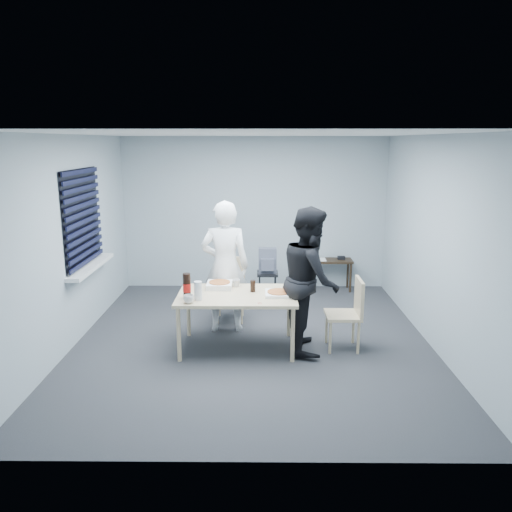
{
  "coord_description": "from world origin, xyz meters",
  "views": [
    {
      "loc": [
        0.1,
        -6.03,
        2.52
      ],
      "look_at": [
        0.04,
        0.1,
        1.1
      ],
      "focal_mm": 35.0,
      "sensor_mm": 36.0,
      "label": 1
    }
  ],
  "objects_px": {
    "backpack": "(268,261)",
    "mug_a": "(189,299)",
    "chair_right": "(350,309)",
    "mug_b": "(236,283)",
    "chair_far": "(230,284)",
    "side_table": "(328,264)",
    "person_white": "(225,267)",
    "dining_table": "(237,299)",
    "stool": "(267,279)",
    "soda_bottle": "(187,287)",
    "person_black": "(310,279)"
  },
  "relations": [
    {
      "from": "backpack",
      "to": "mug_a",
      "type": "relative_size",
      "value": 3.25
    },
    {
      "from": "person_black",
      "to": "stool",
      "type": "height_order",
      "value": "person_black"
    },
    {
      "from": "person_white",
      "to": "backpack",
      "type": "bearing_deg",
      "value": -114.33
    },
    {
      "from": "person_black",
      "to": "stool",
      "type": "bearing_deg",
      "value": 14.27
    },
    {
      "from": "stool",
      "to": "dining_table",
      "type": "bearing_deg",
      "value": -101.68
    },
    {
      "from": "chair_far",
      "to": "chair_right",
      "type": "distance_m",
      "value": 1.88
    },
    {
      "from": "chair_right",
      "to": "mug_b",
      "type": "height_order",
      "value": "chair_right"
    },
    {
      "from": "chair_right",
      "to": "backpack",
      "type": "xyz_separation_m",
      "value": [
        -0.99,
        1.92,
        0.14
      ]
    },
    {
      "from": "dining_table",
      "to": "stool",
      "type": "relative_size",
      "value": 3.12
    },
    {
      "from": "chair_far",
      "to": "mug_a",
      "type": "height_order",
      "value": "chair_far"
    },
    {
      "from": "side_table",
      "to": "mug_b",
      "type": "xyz_separation_m",
      "value": [
        -1.47,
        -2.18,
        0.29
      ]
    },
    {
      "from": "dining_table",
      "to": "person_black",
      "type": "height_order",
      "value": "person_black"
    },
    {
      "from": "person_white",
      "to": "side_table",
      "type": "distance_m",
      "value": 2.53
    },
    {
      "from": "side_table",
      "to": "person_black",
      "type": "bearing_deg",
      "value": -102.75
    },
    {
      "from": "stool",
      "to": "backpack",
      "type": "bearing_deg",
      "value": -90.0
    },
    {
      "from": "chair_right",
      "to": "person_white",
      "type": "relative_size",
      "value": 0.5
    },
    {
      "from": "dining_table",
      "to": "side_table",
      "type": "xyz_separation_m",
      "value": [
        1.45,
        2.5,
        -0.18
      ]
    },
    {
      "from": "mug_b",
      "to": "chair_right",
      "type": "bearing_deg",
      "value": -12.77
    },
    {
      "from": "side_table",
      "to": "backpack",
      "type": "height_order",
      "value": "backpack"
    },
    {
      "from": "person_white",
      "to": "mug_b",
      "type": "height_order",
      "value": "person_white"
    },
    {
      "from": "chair_far",
      "to": "person_white",
      "type": "height_order",
      "value": "person_white"
    },
    {
      "from": "dining_table",
      "to": "soda_bottle",
      "type": "relative_size",
      "value": 4.72
    },
    {
      "from": "chair_far",
      "to": "backpack",
      "type": "xyz_separation_m",
      "value": [
        0.55,
        0.83,
        0.14
      ]
    },
    {
      "from": "stool",
      "to": "mug_b",
      "type": "distance_m",
      "value": 1.71
    },
    {
      "from": "person_white",
      "to": "chair_right",
      "type": "bearing_deg",
      "value": 158.36
    },
    {
      "from": "side_table",
      "to": "stool",
      "type": "xyz_separation_m",
      "value": [
        -1.05,
        -0.57,
        -0.11
      ]
    },
    {
      "from": "dining_table",
      "to": "mug_a",
      "type": "bearing_deg",
      "value": -146.45
    },
    {
      "from": "chair_right",
      "to": "person_white",
      "type": "distance_m",
      "value": 1.73
    },
    {
      "from": "chair_far",
      "to": "soda_bottle",
      "type": "xyz_separation_m",
      "value": [
        -0.43,
        -1.27,
        0.34
      ]
    },
    {
      "from": "chair_right",
      "to": "mug_b",
      "type": "relative_size",
      "value": 8.9
    },
    {
      "from": "person_black",
      "to": "backpack",
      "type": "distance_m",
      "value": 1.99
    },
    {
      "from": "chair_far",
      "to": "side_table",
      "type": "distance_m",
      "value": 2.14
    },
    {
      "from": "chair_right",
      "to": "mug_b",
      "type": "xyz_separation_m",
      "value": [
        -1.41,
        0.32,
        0.23
      ]
    },
    {
      "from": "backpack",
      "to": "mug_b",
      "type": "bearing_deg",
      "value": -105.34
    },
    {
      "from": "backpack",
      "to": "mug_a",
      "type": "height_order",
      "value": "backpack"
    },
    {
      "from": "chair_far",
      "to": "person_black",
      "type": "relative_size",
      "value": 0.5
    },
    {
      "from": "soda_bottle",
      "to": "mug_b",
      "type": "bearing_deg",
      "value": 41.92
    },
    {
      "from": "person_black",
      "to": "stool",
      "type": "distance_m",
      "value": 2.06
    },
    {
      "from": "mug_a",
      "to": "side_table",
      "type": "bearing_deg",
      "value": 55.16
    },
    {
      "from": "dining_table",
      "to": "backpack",
      "type": "relative_size",
      "value": 3.6
    },
    {
      "from": "chair_right",
      "to": "backpack",
      "type": "height_order",
      "value": "chair_right"
    },
    {
      "from": "side_table",
      "to": "mug_b",
      "type": "bearing_deg",
      "value": -124.05
    },
    {
      "from": "side_table",
      "to": "soda_bottle",
      "type": "bearing_deg",
      "value": -127.15
    },
    {
      "from": "dining_table",
      "to": "chair_right",
      "type": "distance_m",
      "value": 1.39
    },
    {
      "from": "chair_far",
      "to": "soda_bottle",
      "type": "bearing_deg",
      "value": -108.82
    },
    {
      "from": "chair_far",
      "to": "mug_b",
      "type": "xyz_separation_m",
      "value": [
        0.13,
        -0.77,
        0.23
      ]
    },
    {
      "from": "side_table",
      "to": "stool",
      "type": "relative_size",
      "value": 1.75
    },
    {
      "from": "stool",
      "to": "backpack",
      "type": "relative_size",
      "value": 1.15
    },
    {
      "from": "dining_table",
      "to": "chair_far",
      "type": "distance_m",
      "value": 1.1
    },
    {
      "from": "chair_far",
      "to": "mug_b",
      "type": "bearing_deg",
      "value": -80.61
    }
  ]
}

